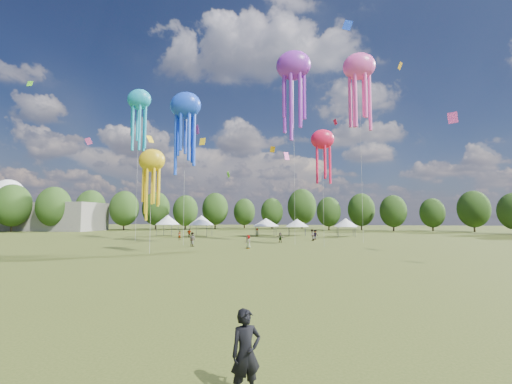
# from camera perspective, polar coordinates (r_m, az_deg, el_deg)

# --- Properties ---
(ground) EXTENTS (300.00, 300.00, 0.00)m
(ground) POSITION_cam_1_polar(r_m,az_deg,el_deg) (14.17, -28.42, -20.25)
(ground) COLOR #384416
(ground) RESTS_ON ground
(observer_main) EXTENTS (0.84, 0.77, 1.93)m
(observer_main) POSITION_cam_1_polar(r_m,az_deg,el_deg) (8.07, -1.79, -26.49)
(observer_main) COLOR black
(observer_main) RESTS_ON ground
(spectator_near) EXTENTS (1.16, 1.08, 1.89)m
(spectator_near) POSITION_cam_1_polar(r_m,az_deg,el_deg) (45.17, -11.11, -8.17)
(spectator_near) COLOR gray
(spectator_near) RESTS_ON ground
(spectators_far) EXTENTS (24.84, 27.74, 1.90)m
(spectators_far) POSITION_cam_1_polar(r_m,az_deg,el_deg) (55.48, 2.31, -7.63)
(spectators_far) COLOR gray
(spectators_far) RESTS_ON ground
(festival_tents) EXTENTS (40.87, 10.65, 4.41)m
(festival_tents) POSITION_cam_1_polar(r_m,az_deg,el_deg) (67.25, -1.11, -5.20)
(festival_tents) COLOR #47474C
(festival_tents) RESTS_ON ground
(show_kites) EXTENTS (40.74, 21.43, 30.02)m
(show_kites) POSITION_cam_1_polar(r_m,az_deg,el_deg) (50.90, 1.30, 15.62)
(show_kites) COLOR blue
(show_kites) RESTS_ON ground
(small_kites) EXTENTS (69.90, 64.21, 45.80)m
(small_kites) POSITION_cam_1_polar(r_m,az_deg,el_deg) (58.63, -0.80, 23.24)
(small_kites) COLOR blue
(small_kites) RESTS_ON ground
(treeline) EXTENTS (201.57, 95.24, 13.43)m
(treeline) POSITION_cam_1_polar(r_m,az_deg,el_deg) (74.34, 0.39, -2.41)
(treeline) COLOR #38281C
(treeline) RESTS_ON ground
(hangar) EXTENTS (40.00, 12.00, 8.00)m
(hangar) POSITION_cam_1_polar(r_m,az_deg,el_deg) (115.32, -34.40, -3.61)
(hangar) COLOR gray
(hangar) RESTS_ON ground
(radome) EXTENTS (9.00, 9.00, 16.00)m
(radome) POSITION_cam_1_polar(r_m,az_deg,el_deg) (131.11, -37.48, -0.85)
(radome) COLOR white
(radome) RESTS_ON ground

